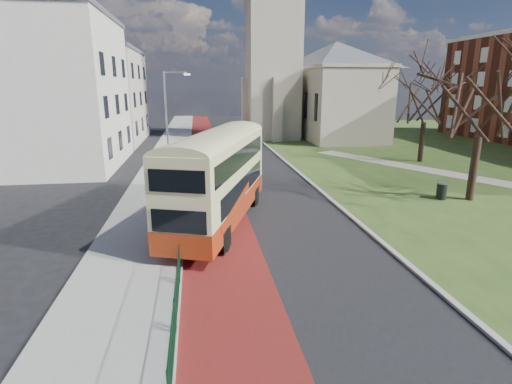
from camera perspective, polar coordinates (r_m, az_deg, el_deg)
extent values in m
plane|color=black|center=(17.17, -0.60, -9.22)|extent=(160.00, 160.00, 0.00)
cube|color=black|center=(36.38, -2.58, 3.85)|extent=(9.00, 120.00, 0.01)
cube|color=#591414|center=(36.21, -6.84, 3.71)|extent=(3.40, 120.00, 0.01)
cube|color=gray|center=(36.30, -12.85, 3.55)|extent=(4.00, 120.00, 0.12)
cube|color=#999993|center=(36.20, -9.69, 3.69)|extent=(0.25, 120.00, 0.13)
cube|color=#999993|center=(39.03, 3.87, 4.69)|extent=(0.25, 80.00, 0.13)
cube|color=#2F4B1B|center=(47.41, 28.18, 4.73)|extent=(40.00, 80.00, 0.04)
cube|color=#9E998C|center=(34.48, 31.74, 1.05)|extent=(18.84, 32.82, 0.03)
cylinder|color=#0C381F|center=(20.41, -10.40, -2.17)|extent=(0.04, 24.00, 0.04)
cylinder|color=#0C381F|center=(20.71, -10.28, -4.68)|extent=(0.04, 24.00, 0.04)
cube|color=#A09481|center=(54.68, 2.41, 20.22)|extent=(6.50, 6.50, 24.00)
cube|color=#A09481|center=(56.71, 10.98, 12.19)|extent=(9.00, 18.00, 9.00)
pyramid|color=#565960|center=(56.93, 11.41, 20.35)|extent=(9.00, 18.00, 3.60)
cube|color=silver|center=(39.35, -26.67, 12.32)|extent=(10.00, 14.00, 12.50)
cube|color=#565960|center=(39.75, -27.85, 21.67)|extent=(10.30, 14.30, 0.50)
cube|color=#B4AB98|center=(54.83, -21.48, 12.41)|extent=(10.00, 16.00, 11.00)
cube|color=#565960|center=(54.97, -22.08, 18.38)|extent=(10.30, 16.30, 0.50)
cylinder|color=gray|center=(33.72, -12.64, 9.69)|extent=(0.16, 0.16, 8.00)
cylinder|color=gray|center=(33.55, -11.44, 16.41)|extent=(1.80, 0.10, 0.10)
cube|color=silver|center=(33.52, -9.82, 16.23)|extent=(0.50, 0.18, 0.12)
cube|color=#A32F0F|center=(20.74, -5.28, -1.89)|extent=(6.08, 11.41, 1.02)
cube|color=#F0EFA4|center=(20.25, -5.42, 3.48)|extent=(6.04, 11.35, 2.95)
cube|color=black|center=(21.11, -8.47, 1.31)|extent=(3.03, 8.69, 0.97)
cube|color=black|center=(20.44, -1.68, 1.02)|extent=(3.03, 8.69, 0.97)
cube|color=black|center=(20.52, -8.90, 5.25)|extent=(3.32, 9.53, 0.91)
cube|color=black|center=(19.83, -1.90, 5.08)|extent=(3.32, 9.53, 0.91)
cube|color=black|center=(25.71, -2.00, 3.93)|extent=(2.18, 0.82, 1.07)
cube|color=black|center=(25.46, -2.03, 7.30)|extent=(2.18, 0.82, 0.91)
cube|color=orange|center=(25.39, -2.04, 8.59)|extent=(1.75, 0.68, 0.30)
cylinder|color=black|center=(24.70, -5.51, -0.35)|extent=(0.63, 1.10, 1.06)
cylinder|color=black|center=(24.17, -0.14, -0.62)|extent=(0.63, 1.10, 1.06)
cylinder|color=black|center=(18.27, -11.67, -6.21)|extent=(0.63, 1.10, 1.06)
cylinder|color=black|center=(17.55, -4.49, -6.83)|extent=(0.63, 1.10, 1.06)
cylinder|color=#322019|center=(28.20, 28.65, 2.90)|extent=(0.60, 0.60, 3.96)
cylinder|color=black|center=(40.82, 22.59, 6.61)|extent=(0.60, 0.60, 3.67)
cylinder|color=black|center=(27.84, 24.99, 0.08)|extent=(0.77, 0.77, 1.01)
cylinder|color=gray|center=(27.72, 25.11, 1.15)|extent=(0.82, 0.82, 0.07)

